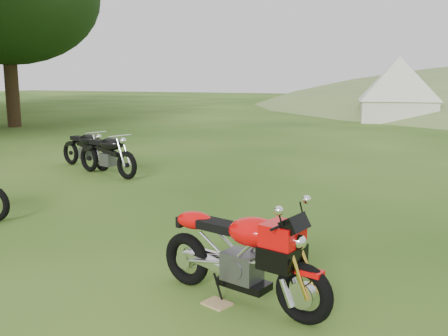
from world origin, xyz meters
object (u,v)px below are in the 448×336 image
at_px(tent_left, 398,91).
at_px(vintage_moto_d, 107,153).
at_px(vintage_moto_c, 85,148).
at_px(sport_motorcycle, 240,247).
at_px(plywood_board, 217,304).

bearing_deg(tent_left, vintage_moto_d, -115.07).
relative_size(vintage_moto_c, tent_left, 0.54).
bearing_deg(sport_motorcycle, vintage_moto_c, 153.30).
bearing_deg(plywood_board, tent_left, 89.97).
bearing_deg(tent_left, plywood_board, -99.41).
distance_m(plywood_board, tent_left, 21.60).
distance_m(sport_motorcycle, vintage_moto_c, 7.88).
bearing_deg(tent_left, vintage_moto_c, -118.88).
xyz_separation_m(sport_motorcycle, vintage_moto_d, (-4.87, 4.65, -0.05)).
height_order(plywood_board, tent_left, tent_left).
relative_size(sport_motorcycle, plywood_board, 7.32).
bearing_deg(plywood_board, sport_motorcycle, 38.28).
relative_size(plywood_board, vintage_moto_c, 0.14).
relative_size(vintage_moto_c, vintage_moto_d, 0.96).
height_order(sport_motorcycle, vintage_moto_c, sport_motorcycle).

